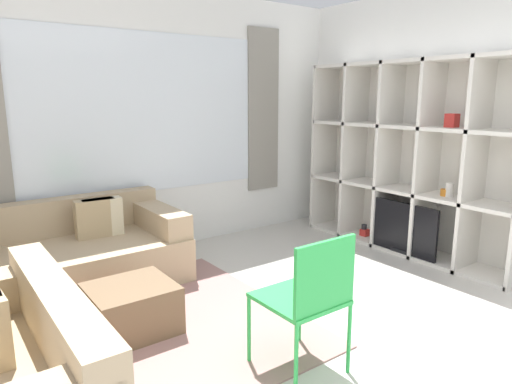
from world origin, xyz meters
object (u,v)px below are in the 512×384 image
Objects in this scene: shelving_unit at (409,161)px; couch_main at (72,256)px; ottoman at (132,309)px; folding_chair at (309,293)px.

shelving_unit is 3.40m from couch_main.
couch_main reaches higher than ottoman.
folding_chair is (0.65, -1.10, 0.34)m from ottoman.
shelving_unit is 3.14m from ottoman.
folding_chair reaches higher than ottoman.
shelving_unit reaches higher than couch_main.
shelving_unit reaches higher than folding_chair.
couch_main is at bearing -70.52° from folding_chair.
shelving_unit is at bearing -0.66° from ottoman.
ottoman is 1.32m from folding_chair.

